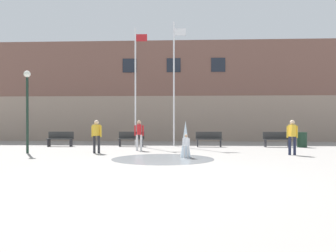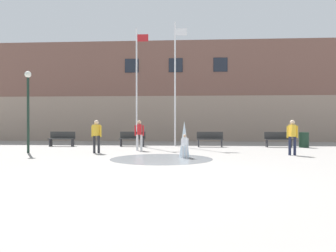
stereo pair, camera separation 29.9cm
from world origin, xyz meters
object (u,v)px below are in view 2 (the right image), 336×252
object	(u,v)px
flagpole_left	(137,83)
adult_watching	(139,133)
park_bench_center	(210,139)
teen_by_trashcan	(96,134)
child_in_fountain	(185,144)
park_bench_far_left	(62,139)
lamp_post_left_lane	(28,100)
park_bench_under_left_flagpole	(132,139)
adult_in_red	(292,135)
park_bench_far_right	(278,139)
flagpole_right	(175,80)
trash_can	(304,140)

from	to	relation	value
flagpole_left	adult_watching	bearing A→B (deg)	-79.14
park_bench_center	teen_by_trashcan	bearing A→B (deg)	-141.67
adult_watching	child_in_fountain	size ratio (longest dim) A/B	1.61
adult_watching	child_in_fountain	world-z (taller)	adult_watching
park_bench_far_left	lamp_post_left_lane	xyz separation A→B (m)	(0.11, -4.51, 2.11)
child_in_fountain	flagpole_left	world-z (taller)	flagpole_left
park_bench_far_left	flagpole_left	size ratio (longest dim) A/B	0.21
park_bench_far_left	child_in_fountain	distance (m)	10.06
park_bench_under_left_flagpole	adult_in_red	world-z (taller)	adult_in_red
park_bench_far_left	adult_in_red	distance (m)	13.50
child_in_fountain	lamp_post_left_lane	world-z (taller)	lamp_post_left_lane
adult_in_red	child_in_fountain	world-z (taller)	adult_in_red
teen_by_trashcan	flagpole_left	world-z (taller)	flagpole_left
park_bench_far_right	adult_watching	size ratio (longest dim) A/B	1.01
child_in_fountain	teen_by_trashcan	bearing A→B (deg)	38.12
adult_in_red	flagpole_left	distance (m)	10.16
flagpole_right	trash_can	bearing A→B (deg)	-5.61
park_bench_far_left	child_in_fountain	world-z (taller)	child_in_fountain
park_bench_far_right	adult_watching	bearing A→B (deg)	-159.72
child_in_fountain	flagpole_left	size ratio (longest dim) A/B	0.13
park_bench_far_left	lamp_post_left_lane	distance (m)	4.99
teen_by_trashcan	adult_in_red	distance (m)	9.10
child_in_fountain	park_bench_far_left	bearing A→B (deg)	23.14
flagpole_left	adult_in_red	bearing A→B (deg)	-35.10
park_bench_far_right	adult_watching	distance (m)	8.51
teen_by_trashcan	adult_in_red	world-z (taller)	same
park_bench_far_left	adult_in_red	world-z (taller)	adult_in_red
lamp_post_left_lane	trash_can	world-z (taller)	lamp_post_left_lane
park_bench_center	flagpole_right	bearing A→B (deg)	164.68
park_bench_center	lamp_post_left_lane	xyz separation A→B (m)	(-9.09, -4.59, 2.11)
flagpole_right	adult_in_red	bearing A→B (deg)	-45.43
adult_in_red	flagpole_left	xyz separation A→B (m)	(-7.93, 5.57, 3.04)
adult_in_red	flagpole_right	distance (m)	8.46
adult_in_red	trash_can	world-z (taller)	adult_in_red
adult_in_red	child_in_fountain	bearing A→B (deg)	-80.02
flagpole_right	lamp_post_left_lane	world-z (taller)	flagpole_right
park_bench_far_right	flagpole_left	size ratio (longest dim) A/B	0.21
park_bench_center	flagpole_right	distance (m)	4.28
teen_by_trashcan	lamp_post_left_lane	bearing A→B (deg)	123.06
park_bench_under_left_flagpole	child_in_fountain	size ratio (longest dim) A/B	1.62
trash_can	teen_by_trashcan	bearing A→B (deg)	-158.83
park_bench_far_right	flagpole_left	bearing A→B (deg)	176.12
lamp_post_left_lane	flagpole_left	bearing A→B (deg)	48.80
park_bench_far_left	park_bench_center	bearing A→B (deg)	0.44
park_bench_under_left_flagpole	flagpole_left	world-z (taller)	flagpole_left
adult_in_red	park_bench_under_left_flagpole	bearing A→B (deg)	-129.53
park_bench_center	teen_by_trashcan	xyz separation A→B (m)	(-5.73, -4.53, 0.45)
park_bench_center	adult_in_red	bearing A→B (deg)	-56.02
adult_watching	teen_by_trashcan	bearing A→B (deg)	-64.81
park_bench_under_left_flagpole	lamp_post_left_lane	xyz separation A→B (m)	(-4.30, -4.72, 2.11)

